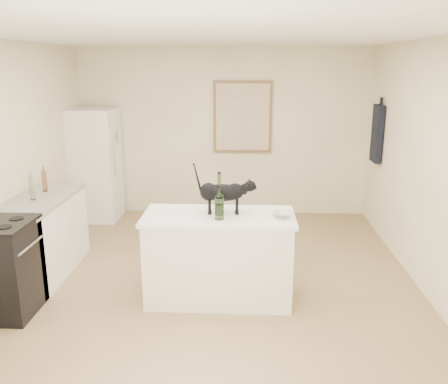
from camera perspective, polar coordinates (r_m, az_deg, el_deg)
floor at (r=5.22m, az=-1.60°, el=-11.50°), size 5.50×5.50×0.00m
ceiling at (r=4.67m, az=-1.84°, el=18.34°), size 5.50×5.50×0.00m
wall_back at (r=7.48m, az=-0.07°, el=7.14°), size 4.50×0.00×4.50m
wall_front at (r=2.19m, az=-7.41°, el=-13.18°), size 4.50×0.00×4.50m
wall_right at (r=5.12m, az=24.28°, el=2.09°), size 0.00×5.50×5.50m
island_base at (r=4.85m, az=-0.62°, el=-8.05°), size 1.44×0.67×0.86m
island_top at (r=4.69m, az=-0.64°, el=-2.98°), size 1.50×0.70×0.04m
left_cabinets at (r=5.79m, az=-21.11°, el=-5.18°), size 0.60×1.40×0.86m
left_countertop at (r=5.66m, az=-21.53°, el=-0.89°), size 0.62×1.44×0.04m
stove at (r=5.03m, az=-25.19°, el=-8.43°), size 0.60×0.60×0.90m
fridge at (r=7.52m, az=-15.26°, el=3.17°), size 0.68×0.68×1.70m
artwork_frame at (r=7.41m, az=2.26°, el=9.00°), size 0.90×0.03×1.10m
artwork_canvas at (r=7.39m, az=2.26°, el=8.99°), size 0.82×0.00×1.02m
hanging_garment at (r=7.01m, az=17.95°, el=6.70°), size 0.08×0.34×0.80m
black_cat at (r=4.68m, az=-0.20°, el=-0.35°), size 0.55×0.19×0.38m
wine_bottle at (r=4.49m, az=-0.57°, el=-0.81°), size 0.09×0.09×0.41m
glass_bowl at (r=4.62m, az=7.14°, el=-2.79°), size 0.28×0.28×0.05m
fridge_paper at (r=7.47m, az=-12.66°, el=6.49°), size 0.03×0.13×0.17m
counter_bottle_cluster at (r=5.72m, az=-21.51°, el=0.78°), size 0.07×0.41×0.26m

